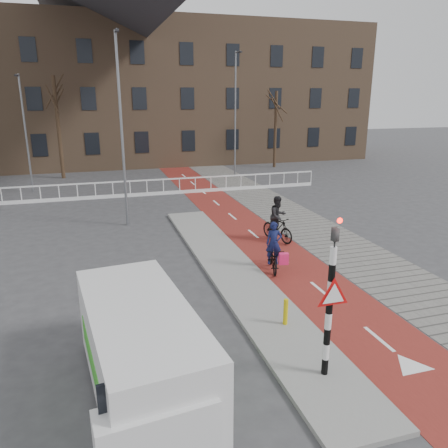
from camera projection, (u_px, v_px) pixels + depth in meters
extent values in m
plane|color=#38383A|center=(306.00, 328.00, 11.42)|extent=(120.00, 120.00, 0.00)
cube|color=maroon|center=(239.00, 222.00, 21.01)|extent=(2.50, 60.00, 0.01)
cube|color=slate|center=(292.00, 217.00, 21.79)|extent=(3.00, 60.00, 0.01)
cube|color=gray|center=(234.00, 272.00, 14.88)|extent=(1.80, 16.00, 0.12)
cylinder|color=black|center=(329.00, 313.00, 8.97)|extent=(0.14, 0.14, 2.88)
imported|color=black|center=(335.00, 228.00, 8.45)|extent=(0.13, 0.16, 0.80)
cylinder|color=#FF0C05|center=(340.00, 221.00, 8.27)|extent=(0.11, 0.02, 0.11)
cylinder|color=gold|center=(286.00, 312.00, 11.30)|extent=(0.12, 0.12, 0.71)
imported|color=black|center=(273.00, 258.00, 15.09)|extent=(0.98, 1.72, 0.86)
imported|color=#121843|center=(274.00, 243.00, 14.94)|extent=(0.62, 0.49, 1.49)
cube|color=#F42264|center=(284.00, 259.00, 14.60)|extent=(0.36, 0.28, 0.38)
imported|color=black|center=(277.00, 229.00, 18.11)|extent=(1.05, 1.84, 1.06)
imported|color=black|center=(278.00, 216.00, 17.96)|extent=(0.97, 0.86, 1.67)
cube|color=silver|center=(141.00, 350.00, 8.54)|extent=(2.36, 4.82, 1.86)
cube|color=green|center=(92.00, 363.00, 8.30)|extent=(0.35, 2.96, 0.55)
cube|color=green|center=(189.00, 347.00, 8.82)|extent=(0.35, 2.96, 0.55)
cube|color=black|center=(155.00, 397.00, 6.61)|extent=(1.67, 0.23, 0.90)
cylinder|color=black|center=(209.00, 424.00, 7.65)|extent=(0.30, 0.67, 0.65)
cylinder|color=black|center=(93.00, 351.00, 9.84)|extent=(0.30, 0.67, 0.65)
cylinder|color=black|center=(161.00, 336.00, 10.44)|extent=(0.30, 0.67, 0.65)
cube|color=silver|center=(95.00, 183.00, 25.37)|extent=(28.00, 0.08, 0.08)
cube|color=silver|center=(96.00, 197.00, 25.61)|extent=(28.00, 0.10, 0.20)
cube|color=#7F6047|center=(111.00, 93.00, 38.26)|extent=(46.00, 10.00, 12.00)
cylinder|color=#312315|center=(58.00, 128.00, 31.07)|extent=(0.27, 0.27, 7.17)
cylinder|color=#312315|center=(275.00, 130.00, 36.14)|extent=(0.24, 0.24, 6.19)
cylinder|color=slate|center=(122.00, 133.00, 19.29)|extent=(0.12, 0.12, 8.47)
cylinder|color=slate|center=(26.00, 135.00, 26.47)|extent=(0.12, 0.12, 7.07)
cylinder|color=slate|center=(235.00, 116.00, 31.44)|extent=(0.12, 0.12, 8.79)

